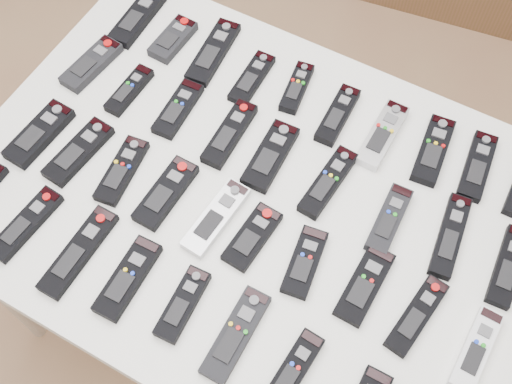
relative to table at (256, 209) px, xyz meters
The scene contains 36 objects.
ground 0.73m from the table, 115.24° to the right, with size 4.00×4.00×0.00m, color #98684D.
table is the anchor object (origin of this frame).
remote_0 0.58m from the table, 149.62° to the left, with size 0.06×0.18×0.02m, color black.
remote_1 0.48m from the table, 144.32° to the left, with size 0.06×0.13×0.02m, color black.
remote_2 0.41m from the table, 133.88° to the left, with size 0.06×0.20×0.02m, color black.
remote_3 0.32m from the table, 120.92° to the left, with size 0.05×0.15×0.02m, color black.
remote_4 0.30m from the table, 100.56° to the left, with size 0.04×0.14×0.02m, color black.
remote_5 0.28m from the table, 76.92° to the left, with size 0.05×0.16×0.02m, color black.
remote_6 0.32m from the table, 57.18° to the left, with size 0.05×0.18×0.02m, color #B7B7BC.
remote_7 0.41m from the table, 44.80° to the left, with size 0.06×0.17×0.02m, color black.
remote_8 0.49m from the table, 37.35° to the left, with size 0.05×0.17×0.02m, color black.
remote_10 0.53m from the table, 167.13° to the left, with size 0.06×0.16×0.02m, color black.
remote_11 0.41m from the table, 166.05° to the left, with size 0.04×0.14×0.02m, color black.
remote_12 0.29m from the table, 157.79° to the left, with size 0.05×0.16×0.02m, color black.
remote_13 0.18m from the table, 140.15° to the left, with size 0.05×0.18×0.02m, color black.
remote_14 0.12m from the table, 100.78° to the left, with size 0.06×0.17×0.02m, color black.
remote_15 0.17m from the table, 39.55° to the left, with size 0.05×0.18×0.02m, color black.
remote_16 0.29m from the table, 16.61° to the left, with size 0.05×0.16×0.02m, color black.
remote_17 0.41m from the table, 15.38° to the left, with size 0.05×0.19×0.02m, color black.
remote_18 0.53m from the table, 11.10° to the left, with size 0.05×0.18×0.02m, color black.
remote_19 0.51m from the table, 168.41° to the right, with size 0.06×0.17×0.02m, color black.
remote_20 0.41m from the table, 166.13° to the right, with size 0.06×0.17×0.02m, color black.
remote_21 0.30m from the table, 162.27° to the right, with size 0.05×0.17×0.02m, color black.
remote_22 0.20m from the table, 151.62° to the right, with size 0.06×0.17×0.02m, color black.
remote_23 0.12m from the table, 117.08° to the right, with size 0.05×0.18×0.02m, color #B7B7BC.
remote_24 0.12m from the table, 65.26° to the right, with size 0.06×0.15×0.02m, color black.
remote_25 0.19m from the table, 28.78° to the right, with size 0.05×0.15×0.02m, color black.
remote_26 0.30m from the table, 14.36° to the right, with size 0.06×0.17×0.02m, color black.
remote_27 0.41m from the table, 11.53° to the right, with size 0.05×0.17×0.02m, color black.
remote_28 0.53m from the table, ahead, with size 0.05×0.17×0.02m, color silver.
remote_30 0.48m from the table, 142.45° to the right, with size 0.05×0.18×0.02m, color black.
remote_31 0.38m from the table, 130.61° to the right, with size 0.05×0.21×0.02m, color black.
remote_32 0.32m from the table, 114.05° to the right, with size 0.06×0.17×0.02m, color black.
remote_33 0.29m from the table, 91.15° to the right, with size 0.05×0.15×0.02m, color black.
remote_34 0.31m from the table, 68.07° to the right, with size 0.05×0.19×0.02m, color black.
remote_35 0.38m from the table, 50.69° to the right, with size 0.04×0.16×0.02m, color black.
Camera 1 is at (0.35, -0.48, 1.97)m, focal length 45.00 mm.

